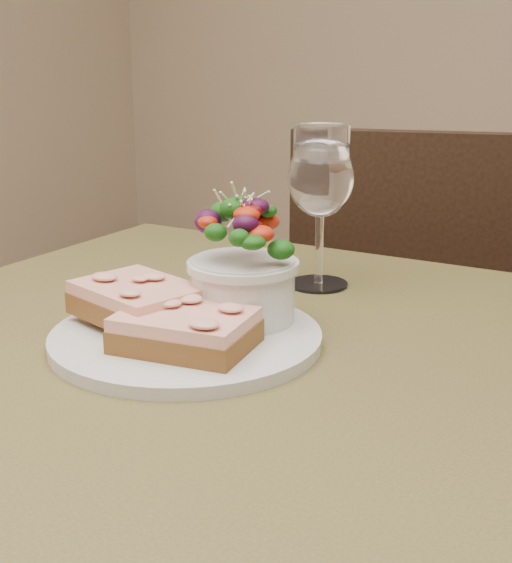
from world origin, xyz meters
The scene contains 9 objects.
cafe_table centered at (0.00, 0.00, 0.65)m, with size 0.80×0.80×0.75m.
chair_far centered at (-0.04, 0.75, 0.29)m, with size 0.52×0.52×0.90m.
dinner_plate centered at (-0.04, -0.01, 0.76)m, with size 0.26×0.26×0.01m, color silver.
sandwich_front centered at (-0.01, -0.04, 0.78)m, with size 0.13×0.10×0.03m.
sandwich_back centered at (-0.09, -0.01, 0.79)m, with size 0.14×0.12×0.03m.
ramekin centered at (-0.11, 0.01, 0.78)m, with size 0.07×0.07×0.04m.
salad_bowl centered at (-0.01, 0.05, 0.82)m, with size 0.10×0.10×0.13m.
garnish centered at (-0.09, 0.08, 0.77)m, with size 0.05×0.04×0.02m.
wine_glass centered at (-0.01, 0.23, 0.87)m, with size 0.08×0.08×0.18m.
Camera 1 is at (0.37, -0.58, 1.02)m, focal length 50.00 mm.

